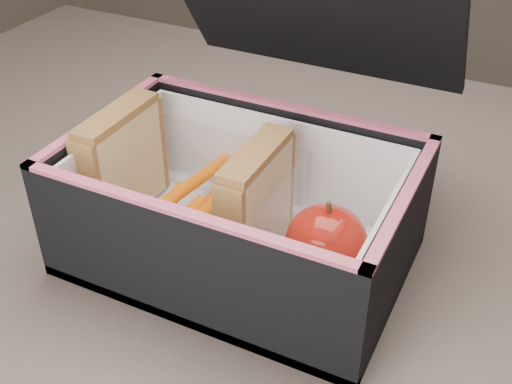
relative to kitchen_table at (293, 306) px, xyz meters
The scene contains 8 objects.
kitchen_table is the anchor object (origin of this frame).
lunch_bag 0.16m from the kitchen_table, 124.53° to the right, with size 0.27×0.28×0.25m.
plastic_tub 0.17m from the kitchen_table, 146.98° to the right, with size 0.17×0.12×0.07m, color white, non-canonical shape.
sandwich_left 0.22m from the kitchen_table, 160.27° to the right, with size 0.03×0.09×0.10m.
sandwich_right 0.16m from the kitchen_table, 106.13° to the right, with size 0.02×0.09×0.10m.
carrot_sticks 0.16m from the kitchen_table, 145.37° to the right, with size 0.04×0.15×0.03m.
paper_napkin 0.13m from the kitchen_table, 50.26° to the right, with size 0.08×0.08×0.01m, color white.
red_apple 0.16m from the kitchen_table, 50.58° to the right, with size 0.08×0.08×0.07m.
Camera 1 is at (0.17, -0.42, 1.11)m, focal length 45.00 mm.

